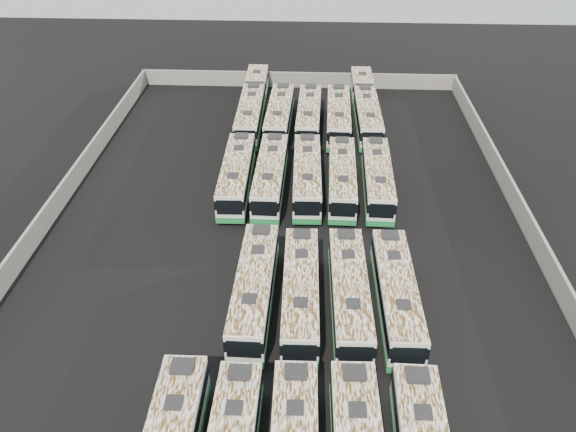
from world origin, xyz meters
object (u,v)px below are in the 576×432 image
at_px(bus_midback_right, 342,178).
at_px(bus_back_far_right, 365,106).
at_px(bus_midfront_center, 301,292).
at_px(bus_midback_center, 307,176).
at_px(bus_midfront_left, 255,288).
at_px(bus_midback_far_right, 377,179).
at_px(bus_midfront_far_right, 396,294).
at_px(bus_back_far_left, 253,104).
at_px(bus_midfront_right, 349,293).
at_px(bus_back_center, 309,116).
at_px(bus_back_right, 338,117).
at_px(bus_midback_left, 270,176).
at_px(bus_back_left, 280,115).
at_px(bus_midback_far_left, 237,175).

height_order(bus_midback_right, bus_back_far_right, bus_back_far_right).
relative_size(bus_midfront_center, bus_midback_center, 0.98).
relative_size(bus_midfront_left, bus_midback_far_right, 1.02).
bearing_deg(bus_midfront_far_right, bus_back_far_left, 111.58).
distance_m(bus_midfront_center, bus_midback_right, 17.61).
distance_m(bus_midfront_center, bus_midback_center, 17.35).
bearing_deg(bus_midfront_left, bus_midback_far_right, 58.40).
bearing_deg(bus_back_far_left, bus_midfront_right, -73.54).
distance_m(bus_midback_center, bus_back_center, 14.52).
bearing_deg(bus_midfront_center, bus_back_far_left, 100.62).
height_order(bus_midfront_left, bus_back_right, bus_back_right).
height_order(bus_midback_left, bus_back_left, bus_back_left).
height_order(bus_back_far_left, bus_back_center, bus_back_far_left).
relative_size(bus_back_center, bus_back_far_right, 0.65).
distance_m(bus_midback_center, bus_back_left, 14.85).
bearing_deg(bus_back_center, bus_midfront_left, -95.27).
xyz_separation_m(bus_midback_center, bus_midback_right, (3.55, -0.13, -0.05)).
xyz_separation_m(bus_back_left, bus_back_center, (3.61, 0.14, -0.03)).
bearing_deg(bus_midback_far_right, bus_midback_center, -179.73).
bearing_deg(bus_midfront_center, bus_back_center, 88.93).
relative_size(bus_back_left, bus_back_center, 1.01).
height_order(bus_back_left, bus_back_right, bus_back_right).
distance_m(bus_midback_far_left, bus_back_right, 18.03).
bearing_deg(bus_back_center, bus_midback_center, -88.46).
distance_m(bus_midfront_far_right, bus_midback_left, 20.23).
bearing_deg(bus_midback_left, bus_back_far_left, 102.24).
distance_m(bus_midfront_right, bus_back_left, 32.51).
bearing_deg(bus_midback_right, bus_midback_far_left, -178.87).
bearing_deg(bus_midfront_far_right, bus_midback_far_right, 89.19).
height_order(bus_midfront_left, bus_midback_far_left, bus_midback_far_left).
bearing_deg(bus_midback_right, bus_back_center, 104.94).
bearing_deg(bus_midback_far_right, bus_back_far_right, 91.45).
distance_m(bus_midfront_center, bus_midback_far_left, 18.59).
bearing_deg(bus_midback_left, bus_midback_center, 3.37).
bearing_deg(bus_back_right, bus_midfront_left, -101.85).
xyz_separation_m(bus_midfront_left, bus_midfront_far_right, (10.83, -0.08, -0.03)).
distance_m(bus_midback_left, bus_back_far_right, 21.10).
height_order(bus_midback_far_left, bus_back_far_left, bus_back_far_left).
bearing_deg(bus_midfront_right, bus_midback_far_right, 76.97).
relative_size(bus_midfront_center, bus_midback_right, 1.01).
bearing_deg(bus_back_right, bus_midback_center, -102.78).
xyz_separation_m(bus_midback_left, bus_midback_center, (3.72, 0.16, -0.02)).
bearing_deg(bus_back_far_right, bus_midfront_center, -102.09).
distance_m(bus_midfront_center, bus_back_far_right, 36.04).
distance_m(bus_back_left, bus_back_far_right, 11.35).
xyz_separation_m(bus_midback_left, bus_back_right, (7.27, 14.51, 0.01)).
distance_m(bus_midfront_left, bus_back_right, 32.33).
xyz_separation_m(bus_midback_right, bus_midback_far_right, (3.57, -0.01, 0.01)).
bearing_deg(bus_midback_center, bus_midback_far_right, -2.24).
bearing_deg(bus_midback_far_left, bus_midfront_left, -79.49).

